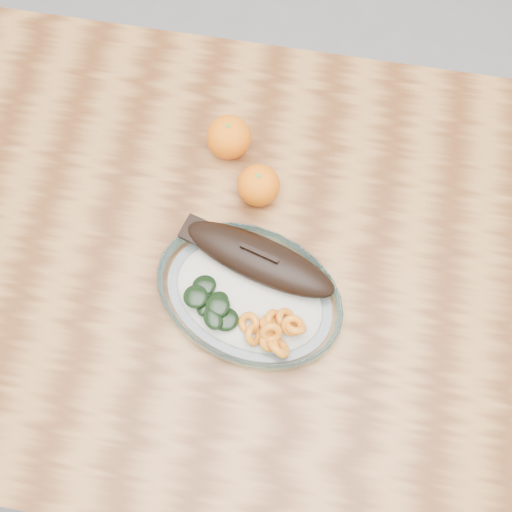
{
  "coord_description": "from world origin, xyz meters",
  "views": [
    {
      "loc": [
        0.08,
        -0.32,
        1.67
      ],
      "look_at": [
        0.03,
        0.0,
        0.77
      ],
      "focal_mm": 45.0,
      "sensor_mm": 36.0,
      "label": 1
    }
  ],
  "objects_px": {
    "orange_left": "(229,137)",
    "orange_right": "(259,185)",
    "plated_meal": "(250,293)",
    "dining_table": "(240,279)"
  },
  "relations": [
    {
      "from": "dining_table",
      "to": "orange_left",
      "type": "distance_m",
      "value": 0.23
    },
    {
      "from": "plated_meal",
      "to": "orange_right",
      "type": "xyz_separation_m",
      "value": [
        -0.02,
        0.17,
        0.01
      ]
    },
    {
      "from": "plated_meal",
      "to": "orange_left",
      "type": "xyz_separation_m",
      "value": [
        -0.08,
        0.24,
        0.02
      ]
    },
    {
      "from": "dining_table",
      "to": "orange_left",
      "type": "height_order",
      "value": "orange_left"
    },
    {
      "from": "dining_table",
      "to": "plated_meal",
      "type": "bearing_deg",
      "value": -63.55
    },
    {
      "from": "dining_table",
      "to": "orange_right",
      "type": "distance_m",
      "value": 0.17
    },
    {
      "from": "dining_table",
      "to": "orange_right",
      "type": "height_order",
      "value": "orange_right"
    },
    {
      "from": "orange_left",
      "to": "orange_right",
      "type": "xyz_separation_m",
      "value": [
        0.06,
        -0.07,
        -0.0
      ]
    },
    {
      "from": "dining_table",
      "to": "plated_meal",
      "type": "distance_m",
      "value": 0.13
    },
    {
      "from": "dining_table",
      "to": "orange_right",
      "type": "bearing_deg",
      "value": 83.68
    }
  ]
}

